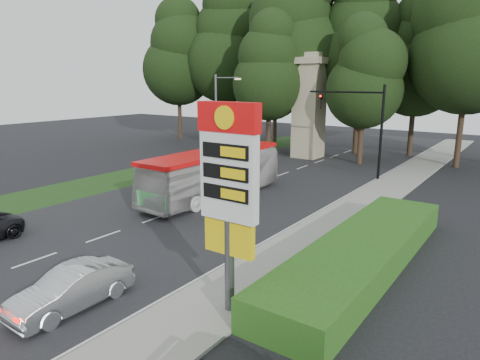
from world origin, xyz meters
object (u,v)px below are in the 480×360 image
Objects in this scene: gas_station_pylon at (229,181)px; transit_bus at (214,175)px; sedan_silver at (72,289)px; streetlight_signs at (218,115)px; monument at (309,105)px; traffic_signal_mast at (365,118)px.

gas_station_pylon is 0.61× the size of transit_bus.
streetlight_signs is at bearing 117.34° from sedan_silver.
sedan_silver is at bearing -67.80° from transit_bus.
transit_bus is at bearing -83.51° from monument.
monument is (4.99, 7.99, 0.67)m from streetlight_signs.
streetlight_signs is 11.98m from transit_bus.
gas_station_pylon is at bearing -46.46° from transit_bus.
monument reaches higher than gas_station_pylon.
sedan_silver is (-4.45, -2.83, -3.76)m from gas_station_pylon.
monument is 2.40× the size of sedan_silver.
traffic_signal_mast is (-3.52, 22.00, 0.22)m from gas_station_pylon.
monument reaches higher than traffic_signal_mast.
monument is (-7.68, 6.00, 0.43)m from traffic_signal_mast.
transit_bus is (1.97, -17.31, -3.55)m from monument.
transit_bus is 2.66× the size of sedan_silver.
gas_station_pylon is 14.42m from transit_bus.
monument is at bearing 142.00° from traffic_signal_mast.
gas_station_pylon reaches higher than transit_bus.
transit_bus is at bearing 130.79° from gas_station_pylon.
gas_station_pylon is at bearing -80.91° from traffic_signal_mast.
monument is at bearing 99.24° from transit_bus.
transit_bus reaches higher than sedan_silver.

